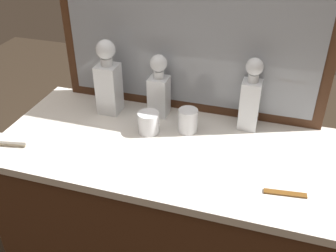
{
  "coord_description": "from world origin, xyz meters",
  "views": [
    {
      "loc": [
        0.34,
        -1.11,
        1.77
      ],
      "look_at": [
        0.0,
        0.0,
        1.03
      ],
      "focal_mm": 42.18,
      "sensor_mm": 36.0,
      "label": 1
    }
  ],
  "objects_px": {
    "crystal_decanter_center": "(250,101)",
    "crystal_decanter_right": "(109,84)",
    "crystal_tumbler_right": "(188,121)",
    "crystal_tumbler_rear": "(149,123)",
    "crystal_decanter_rear": "(159,91)",
    "tortoiseshell_comb": "(285,193)",
    "silver_brush_far_left": "(9,140)"
  },
  "relations": [
    {
      "from": "crystal_tumbler_rear",
      "to": "crystal_tumbler_right",
      "type": "bearing_deg",
      "value": 19.96
    },
    {
      "from": "crystal_decanter_right",
      "to": "silver_brush_far_left",
      "type": "bearing_deg",
      "value": -128.57
    },
    {
      "from": "silver_brush_far_left",
      "to": "tortoiseshell_comb",
      "type": "relative_size",
      "value": 1.19
    },
    {
      "from": "silver_brush_far_left",
      "to": "tortoiseshell_comb",
      "type": "height_order",
      "value": "silver_brush_far_left"
    },
    {
      "from": "crystal_decanter_right",
      "to": "crystal_decanter_rear",
      "type": "relative_size",
      "value": 1.19
    },
    {
      "from": "crystal_decanter_right",
      "to": "crystal_tumbler_right",
      "type": "bearing_deg",
      "value": -8.58
    },
    {
      "from": "crystal_tumbler_right",
      "to": "crystal_tumbler_rear",
      "type": "relative_size",
      "value": 1.11
    },
    {
      "from": "crystal_decanter_right",
      "to": "crystal_decanter_rear",
      "type": "xyz_separation_m",
      "value": [
        0.2,
        0.04,
        -0.02
      ]
    },
    {
      "from": "crystal_decanter_rear",
      "to": "crystal_tumbler_rear",
      "type": "xyz_separation_m",
      "value": [
        0.0,
        -0.14,
        -0.07
      ]
    },
    {
      "from": "crystal_decanter_center",
      "to": "silver_brush_far_left",
      "type": "distance_m",
      "value": 0.89
    },
    {
      "from": "tortoiseshell_comb",
      "to": "crystal_decanter_center",
      "type": "bearing_deg",
      "value": 114.91
    },
    {
      "from": "crystal_decanter_center",
      "to": "silver_brush_far_left",
      "type": "height_order",
      "value": "crystal_decanter_center"
    },
    {
      "from": "crystal_decanter_center",
      "to": "silver_brush_far_left",
      "type": "xyz_separation_m",
      "value": [
        -0.81,
        -0.36,
        -0.1
      ]
    },
    {
      "from": "crystal_decanter_center",
      "to": "tortoiseshell_comb",
      "type": "xyz_separation_m",
      "value": [
        0.16,
        -0.35,
        -0.11
      ]
    },
    {
      "from": "crystal_decanter_rear",
      "to": "tortoiseshell_comb",
      "type": "relative_size",
      "value": 1.96
    },
    {
      "from": "crystal_tumbler_rear",
      "to": "silver_brush_far_left",
      "type": "height_order",
      "value": "crystal_tumbler_rear"
    },
    {
      "from": "crystal_tumbler_rear",
      "to": "crystal_decanter_center",
      "type": "bearing_deg",
      "value": 22.33
    },
    {
      "from": "crystal_decanter_center",
      "to": "crystal_tumbler_right",
      "type": "distance_m",
      "value": 0.24
    },
    {
      "from": "crystal_tumbler_rear",
      "to": "tortoiseshell_comb",
      "type": "relative_size",
      "value": 0.63
    },
    {
      "from": "crystal_decanter_right",
      "to": "silver_brush_far_left",
      "type": "relative_size",
      "value": 1.96
    },
    {
      "from": "tortoiseshell_comb",
      "to": "crystal_tumbler_rear",
      "type": "bearing_deg",
      "value": 158.25
    },
    {
      "from": "crystal_tumbler_right",
      "to": "crystal_tumbler_rear",
      "type": "xyz_separation_m",
      "value": [
        -0.14,
        -0.05,
        -0.0
      ]
    },
    {
      "from": "crystal_decanter_center",
      "to": "crystal_decanter_right",
      "type": "relative_size",
      "value": 0.93
    },
    {
      "from": "crystal_decanter_right",
      "to": "crystal_tumbler_rear",
      "type": "relative_size",
      "value": 3.74
    },
    {
      "from": "crystal_tumbler_rear",
      "to": "crystal_decanter_right",
      "type": "bearing_deg",
      "value": 153.35
    },
    {
      "from": "silver_brush_far_left",
      "to": "crystal_tumbler_rear",
      "type": "bearing_deg",
      "value": 25.56
    },
    {
      "from": "silver_brush_far_left",
      "to": "tortoiseshell_comb",
      "type": "bearing_deg",
      "value": 0.85
    },
    {
      "from": "crystal_decanter_center",
      "to": "crystal_decanter_right",
      "type": "height_order",
      "value": "crystal_decanter_right"
    },
    {
      "from": "crystal_decanter_rear",
      "to": "tortoiseshell_comb",
      "type": "xyz_separation_m",
      "value": [
        0.52,
        -0.34,
        -0.1
      ]
    },
    {
      "from": "crystal_decanter_rear",
      "to": "crystal_decanter_right",
      "type": "bearing_deg",
      "value": -169.47
    },
    {
      "from": "crystal_decanter_right",
      "to": "crystal_tumbler_right",
      "type": "distance_m",
      "value": 0.35
    },
    {
      "from": "crystal_decanter_rear",
      "to": "crystal_tumbler_right",
      "type": "bearing_deg",
      "value": -31.67
    }
  ]
}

